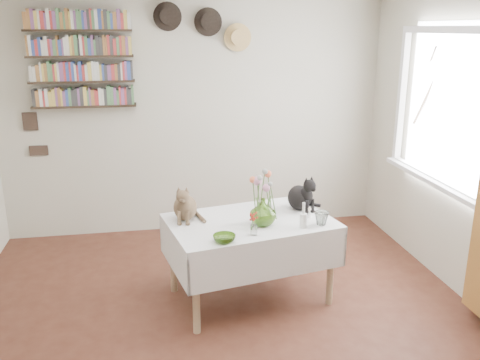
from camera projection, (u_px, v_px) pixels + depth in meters
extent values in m
cube|color=brown|center=(229.00, 346.00, 3.60)|extent=(4.04, 4.54, 0.04)
cube|color=beige|center=(195.00, 116.00, 5.37)|extent=(4.04, 0.04, 2.54)
cube|color=white|center=(445.00, 108.00, 4.25)|extent=(0.01, 1.40, 1.20)
cube|color=white|center=(454.00, 30.00, 4.07)|extent=(0.06, 1.52, 0.06)
cube|color=white|center=(437.00, 180.00, 4.43)|extent=(0.06, 1.52, 0.06)
cube|color=white|center=(403.00, 97.00, 4.94)|extent=(0.06, 0.06, 1.20)
cube|color=white|center=(434.00, 180.00, 4.42)|extent=(0.12, 1.50, 0.04)
cube|color=white|center=(250.00, 223.00, 4.03)|extent=(1.41, 1.06, 0.05)
cylinder|color=tan|center=(196.00, 294.00, 3.64)|extent=(0.05, 0.05, 0.63)
cylinder|color=tan|center=(331.00, 268.00, 4.03)|extent=(0.05, 0.05, 0.63)
cylinder|color=tan|center=(173.00, 257.00, 4.22)|extent=(0.05, 0.05, 0.63)
cylinder|color=tan|center=(292.00, 238.00, 4.62)|extent=(0.05, 0.05, 0.63)
imported|color=#87B948|center=(263.00, 212.00, 3.90)|extent=(0.29, 0.29, 0.21)
imported|color=#87B948|center=(224.00, 238.00, 3.61)|extent=(0.17, 0.17, 0.05)
imported|color=white|center=(321.00, 218.00, 3.91)|extent=(0.13, 0.13, 0.10)
cylinder|color=white|center=(303.00, 221.00, 3.86)|extent=(0.06, 0.06, 0.11)
cylinder|color=white|center=(304.00, 208.00, 3.83)|extent=(0.02, 0.02, 0.09)
cylinder|color=white|center=(254.00, 230.00, 3.72)|extent=(0.05, 0.05, 0.08)
cone|color=white|center=(309.00, 214.00, 4.07)|extent=(0.04, 0.04, 0.06)
sphere|color=beige|center=(310.00, 209.00, 4.06)|extent=(0.03, 0.03, 0.03)
cylinder|color=#4C7233|center=(259.00, 200.00, 3.87)|extent=(0.01, 0.01, 0.30)
sphere|color=pink|center=(259.00, 181.00, 3.83)|extent=(0.07, 0.07, 0.07)
cylinder|color=#4C7233|center=(269.00, 203.00, 3.86)|extent=(0.01, 0.01, 0.26)
sphere|color=pink|center=(269.00, 187.00, 3.82)|extent=(0.06, 0.06, 0.06)
cylinder|color=#4C7233|center=(270.00, 196.00, 3.90)|extent=(0.01, 0.01, 0.34)
sphere|color=#F37346|center=(270.00, 175.00, 3.85)|extent=(0.06, 0.06, 0.06)
cylinder|color=#4C7233|center=(254.00, 198.00, 3.89)|extent=(0.01, 0.01, 0.31)
sphere|color=#F37346|center=(255.00, 179.00, 3.85)|extent=(0.05, 0.05, 0.05)
cylinder|color=#4C7233|center=(262.00, 194.00, 3.91)|extent=(0.01, 0.01, 0.37)
sphere|color=#999E93|center=(262.00, 171.00, 3.85)|extent=(0.04, 0.04, 0.04)
cylinder|color=#4C7233|center=(258.00, 200.00, 3.83)|extent=(0.01, 0.01, 0.33)
sphere|color=#999E93|center=(258.00, 179.00, 3.78)|extent=(0.04, 0.04, 0.04)
cylinder|color=#4C7233|center=(273.00, 202.00, 3.84)|extent=(0.01, 0.01, 0.29)
sphere|color=#999E93|center=(274.00, 184.00, 3.80)|extent=(0.04, 0.04, 0.04)
cube|color=black|center=(85.00, 106.00, 5.04)|extent=(1.00, 0.16, 0.02)
cube|color=black|center=(83.00, 81.00, 4.97)|extent=(1.00, 0.16, 0.02)
cube|color=black|center=(81.00, 56.00, 4.90)|extent=(1.00, 0.16, 0.02)
cube|color=black|center=(78.00, 30.00, 4.83)|extent=(1.00, 0.16, 0.02)
cylinder|color=black|center=(167.00, 17.00, 4.98)|extent=(0.28, 0.02, 0.28)
cylinder|color=black|center=(168.00, 16.00, 4.95)|extent=(0.16, 0.08, 0.16)
cylinder|color=black|center=(208.00, 22.00, 5.07)|extent=(0.28, 0.02, 0.28)
cylinder|color=black|center=(209.00, 22.00, 5.03)|extent=(0.16, 0.08, 0.16)
cylinder|color=tan|center=(238.00, 37.00, 5.16)|extent=(0.28, 0.02, 0.28)
cylinder|color=tan|center=(238.00, 37.00, 5.12)|extent=(0.16, 0.08, 0.16)
cube|color=#38281E|center=(30.00, 121.00, 5.05)|extent=(0.14, 0.02, 0.18)
cube|color=#38281E|center=(39.00, 150.00, 5.15)|extent=(0.18, 0.02, 0.10)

